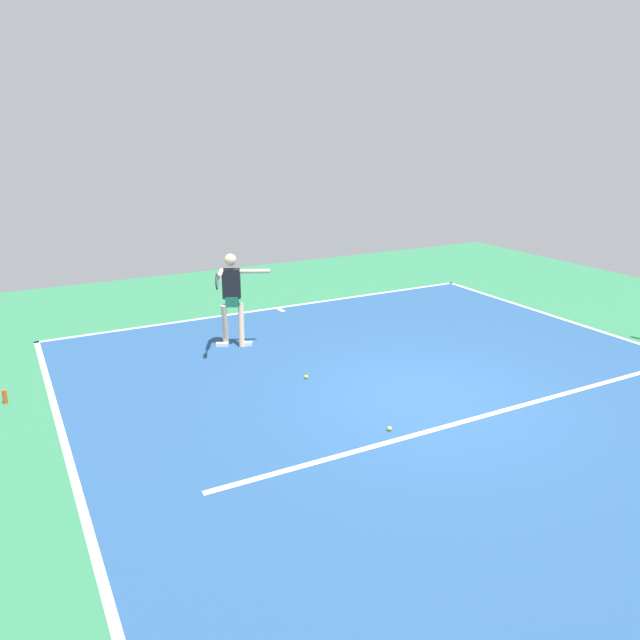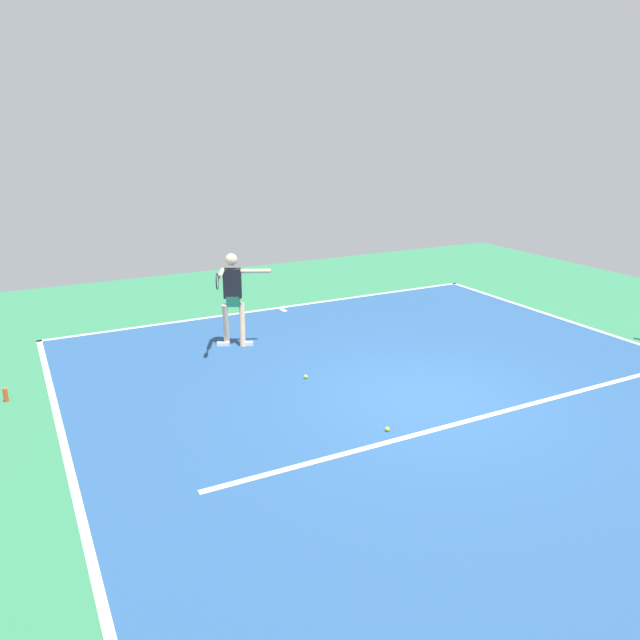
{
  "view_description": "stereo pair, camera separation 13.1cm",
  "coord_description": "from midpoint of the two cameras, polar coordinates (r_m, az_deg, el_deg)",
  "views": [
    {
      "loc": [
        5.72,
        7.12,
        4.04
      ],
      "look_at": [
        0.93,
        -1.85,
        0.9
      ],
      "focal_mm": 34.38,
      "sensor_mm": 36.0,
      "label": 1
    },
    {
      "loc": [
        5.6,
        7.18,
        4.04
      ],
      "look_at": [
        0.93,
        -1.85,
        0.9
      ],
      "focal_mm": 34.38,
      "sensor_mm": 36.0,
      "label": 2
    }
  ],
  "objects": [
    {
      "name": "court_surface",
      "position": [
        9.97,
        9.46,
        -6.97
      ],
      "size": [
        10.65,
        11.6,
        0.0
      ],
      "primitive_type": "cube",
      "color": "navy",
      "rests_on": "ground_plane"
    },
    {
      "name": "court_line_sideline_left",
      "position": [
        13.68,
        27.36,
        -1.99
      ],
      "size": [
        0.1,
        11.6,
        0.01
      ],
      "primitive_type": "cube",
      "color": "white",
      "rests_on": "ground_plane"
    },
    {
      "name": "tennis_player",
      "position": [
        11.82,
        -8.51,
        2.47
      ],
      "size": [
        1.3,
        1.11,
        1.85
      ],
      "rotation": [
        0.0,
        0.0,
        -0.43
      ],
      "color": "beige",
      "rests_on": "ground_plane"
    },
    {
      "name": "court_line_baseline_near",
      "position": [
        14.65,
        -4.24,
        1.14
      ],
      "size": [
        10.65,
        0.1,
        0.01
      ],
      "primitive_type": "cube",
      "color": "white",
      "rests_on": "ground_plane"
    },
    {
      "name": "tennis_ball_near_service_line",
      "position": [
        10.49,
        -1.66,
        -5.3
      ],
      "size": [
        0.07,
        0.07,
        0.07
      ],
      "primitive_type": "sphere",
      "color": "yellow",
      "rests_on": "ground_plane"
    },
    {
      "name": "tennis_ball_by_sideline",
      "position": [
        8.8,
        6.06,
        -10.02
      ],
      "size": [
        0.07,
        0.07,
        0.07
      ],
      "primitive_type": "sphere",
      "color": "yellow",
      "rests_on": "ground_plane"
    },
    {
      "name": "court_line_sideline_right",
      "position": [
        8.22,
        -22.29,
        -13.68
      ],
      "size": [
        0.1,
        11.6,
        0.01
      ],
      "primitive_type": "cube",
      "color": "white",
      "rests_on": "ground_plane"
    },
    {
      "name": "water_bottle",
      "position": [
        10.75,
        -27.59,
        -6.34
      ],
      "size": [
        0.07,
        0.07,
        0.22
      ],
      "primitive_type": "cylinder",
      "color": "#D84C1E",
      "rests_on": "ground_plane"
    },
    {
      "name": "court_line_service",
      "position": [
        9.29,
        13.19,
        -9.09
      ],
      "size": [
        7.99,
        0.1,
        0.01
      ],
      "primitive_type": "cube",
      "color": "white",
      "rests_on": "ground_plane"
    },
    {
      "name": "court_line_centre_mark",
      "position": [
        14.48,
        -3.92,
        0.95
      ],
      "size": [
        0.1,
        0.3,
        0.01
      ],
      "primitive_type": "cube",
      "color": "white",
      "rests_on": "ground_plane"
    },
    {
      "name": "ground_plane",
      "position": [
        9.97,
        9.46,
        -6.98
      ],
      "size": [
        20.93,
        20.93,
        0.0
      ],
      "primitive_type": "plane",
      "color": "#2D754C"
    }
  ]
}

